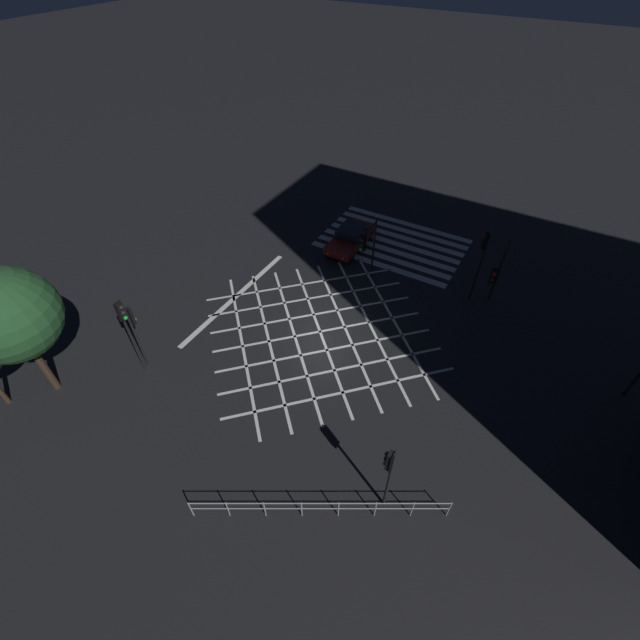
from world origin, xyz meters
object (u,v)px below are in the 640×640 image
at_px(traffic_light_sw_main, 482,253).
at_px(traffic_light_ne_main, 126,324).
at_px(traffic_light_median_south, 367,243).
at_px(traffic_light_ne_cross, 134,326).
at_px(traffic_light_sw_cross, 497,272).
at_px(traffic_light_nw_main, 389,469).
at_px(street_tree_near, 8,315).
at_px(waiting_car, 351,237).

bearing_deg(traffic_light_sw_main, traffic_light_ne_main, 47.65).
xyz_separation_m(traffic_light_median_south, traffic_light_ne_cross, (6.24, 11.25, 0.01)).
height_order(traffic_light_sw_main, traffic_light_median_south, traffic_light_sw_main).
xyz_separation_m(traffic_light_sw_cross, traffic_light_ne_main, (13.03, 11.96, 0.10)).
bearing_deg(traffic_light_nw_main, street_tree_near, 9.78).
bearing_deg(traffic_light_ne_cross, street_tree_near, 140.08).
bearing_deg(traffic_light_median_south, traffic_light_nw_main, 28.59).
xyz_separation_m(traffic_light_nw_main, traffic_light_median_south, (6.43, -11.79, -0.00)).
xyz_separation_m(traffic_light_nw_main, traffic_light_ne_main, (12.49, -0.17, 0.50)).
relative_size(traffic_light_ne_main, traffic_light_ne_cross, 1.19).
relative_size(traffic_light_ne_main, traffic_light_median_south, 1.22).
bearing_deg(street_tree_near, traffic_light_nw_main, -170.22).
xyz_separation_m(traffic_light_sw_cross, traffic_light_median_south, (6.97, 0.34, -0.41)).
relative_size(traffic_light_sw_main, traffic_light_sw_cross, 1.07).
relative_size(traffic_light_sw_cross, traffic_light_median_south, 1.14).
distance_m(traffic_light_sw_main, street_tree_near, 21.80).
distance_m(traffic_light_sw_main, traffic_light_median_south, 6.10).
bearing_deg(traffic_light_sw_main, traffic_light_nw_main, 92.29).
bearing_deg(traffic_light_sw_main, traffic_light_sw_cross, 132.70).
bearing_deg(traffic_light_nw_main, traffic_light_sw_main, -87.71).
bearing_deg(traffic_light_median_south, traffic_light_sw_main, 104.27).
bearing_deg(traffic_light_sw_cross, traffic_light_nw_main, -2.54).
height_order(traffic_light_sw_main, traffic_light_ne_cross, traffic_light_sw_main).
xyz_separation_m(street_tree_near, waiting_car, (-6.51, -17.33, -4.00)).
relative_size(traffic_light_nw_main, traffic_light_ne_cross, 1.00).
bearing_deg(traffic_light_sw_cross, traffic_light_median_south, -87.22).
xyz_separation_m(traffic_light_sw_main, street_tree_near, (14.80, 15.94, 1.49)).
xyz_separation_m(traffic_light_ne_cross, street_tree_near, (2.67, 3.19, 1.97)).
height_order(traffic_light_sw_cross, traffic_light_ne_main, traffic_light_ne_main).
bearing_deg(street_tree_near, traffic_light_median_south, -121.67).
xyz_separation_m(traffic_light_sw_main, traffic_light_sw_cross, (-1.07, 1.16, -0.09)).
height_order(traffic_light_sw_main, traffic_light_ne_main, traffic_light_ne_main).
distance_m(traffic_light_ne_main, waiting_car, 15.19).
distance_m(traffic_light_nw_main, traffic_light_ne_main, 12.50).
bearing_deg(traffic_light_sw_main, waiting_car, -9.56).
relative_size(traffic_light_sw_main, street_tree_near, 0.66).
relative_size(traffic_light_sw_cross, traffic_light_ne_cross, 1.11).
height_order(traffic_light_sw_cross, street_tree_near, street_tree_near).
distance_m(traffic_light_median_south, traffic_light_ne_cross, 12.86).
bearing_deg(traffic_light_median_south, traffic_light_sw_cross, 92.78).
height_order(traffic_light_nw_main, traffic_light_sw_cross, traffic_light_sw_cross).
xyz_separation_m(traffic_light_nw_main, waiting_car, (8.82, -14.69, -2.02)).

